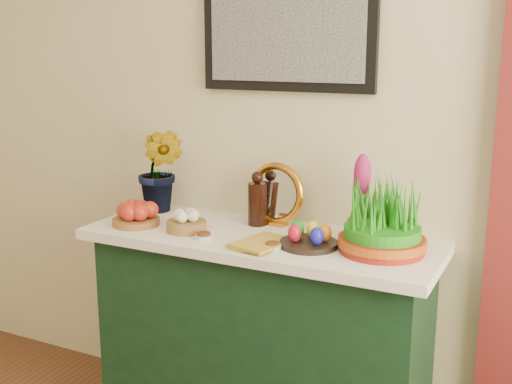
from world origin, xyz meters
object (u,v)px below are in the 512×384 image
wheatgrass_sabzeh (383,222)px  sideboard (261,343)px  book (245,238)px  hyacinth_green (160,157)px  mirror (276,195)px

wheatgrass_sabzeh → sideboard: bearing=179.1°
book → hyacinth_green: bearing=170.0°
sideboard → book: (-0.01, -0.12, 0.48)m
sideboard → wheatgrass_sabzeh: 0.75m
wheatgrass_sabzeh → mirror: bearing=161.4°
sideboard → hyacinth_green: (-0.55, 0.12, 0.71)m
sideboard → book: bearing=-94.9°
hyacinth_green → book: hyacinth_green is taller
sideboard → hyacinth_green: hyacinth_green is taller
hyacinth_green → wheatgrass_sabzeh: bearing=-14.4°
sideboard → hyacinth_green: size_ratio=2.62×
sideboard → mirror: (-0.01, 0.16, 0.59)m
book → sideboard: bearing=98.9°
sideboard → mirror: 0.61m
hyacinth_green → book: 0.63m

